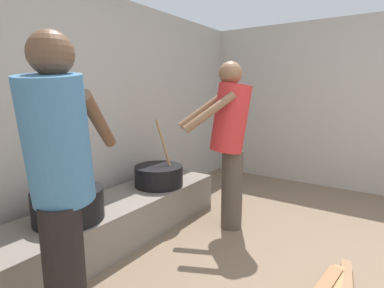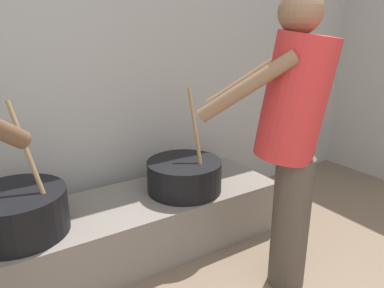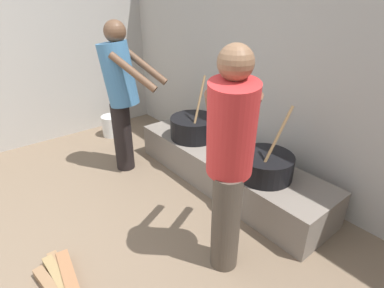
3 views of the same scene
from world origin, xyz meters
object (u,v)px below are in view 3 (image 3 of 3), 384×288
cook_in_red_shirt (230,154)px  bucket_white_plastic (112,126)px  cooking_pot_secondary (265,165)px  cook_in_blue_shirt (121,91)px  cooking_pot_main (194,127)px

cook_in_red_shirt → bucket_white_plastic: cook_in_red_shirt is taller
cooking_pot_secondary → cook_in_blue_shirt: cook_in_blue_shirt is taller
cook_in_blue_shirt → cooking_pot_secondary: bearing=22.5°
cooking_pot_main → cooking_pot_secondary: (1.00, -0.02, -0.01)m
cooking_pot_secondary → cook_in_blue_shirt: bearing=-157.5°
cook_in_blue_shirt → cook_in_red_shirt: bearing=-3.0°
cook_in_red_shirt → cooking_pot_secondary: bearing=107.6°
cook_in_blue_shirt → bucket_white_plastic: 1.24m
cook_in_blue_shirt → cook_in_red_shirt: cook_in_blue_shirt is taller
cooking_pot_secondary → cook_in_blue_shirt: (-1.43, -0.59, 0.44)m
cooking_pot_secondary → bucket_white_plastic: size_ratio=2.33×
cooking_pot_main → cook_in_blue_shirt: size_ratio=0.43×
cook_in_blue_shirt → bucket_white_plastic: bearing=164.6°
cooking_pot_secondary → cook_in_red_shirt: cook_in_red_shirt is taller
cooking_pot_main → bucket_white_plastic: (-1.36, -0.36, -0.34)m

